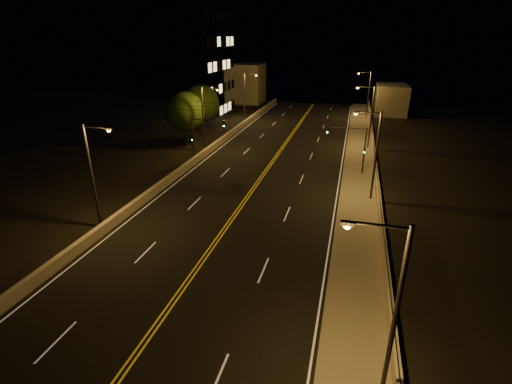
% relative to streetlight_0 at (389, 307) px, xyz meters
% --- Properties ---
extents(ground, '(160.00, 160.00, 0.00)m').
position_rel_streetlight_0_xyz_m(ground, '(-11.51, -2.32, -5.04)').
color(ground, black).
rests_on(ground, ground).
extents(road, '(18.00, 120.00, 0.02)m').
position_rel_streetlight_0_xyz_m(road, '(-11.51, 17.68, -5.03)').
color(road, black).
rests_on(road, ground).
extents(sidewalk, '(3.60, 120.00, 0.30)m').
position_rel_streetlight_0_xyz_m(sidewalk, '(-0.71, 17.68, -4.89)').
color(sidewalk, gray).
rests_on(sidewalk, ground).
extents(curb, '(0.14, 120.00, 0.15)m').
position_rel_streetlight_0_xyz_m(curb, '(-2.58, 17.68, -4.97)').
color(curb, gray).
rests_on(curb, ground).
extents(parapet_wall, '(0.30, 120.00, 1.00)m').
position_rel_streetlight_0_xyz_m(parapet_wall, '(0.94, 17.68, -4.24)').
color(parapet_wall, gray).
rests_on(parapet_wall, sidewalk).
extents(jersey_barrier, '(0.45, 120.00, 0.86)m').
position_rel_streetlight_0_xyz_m(jersey_barrier, '(-20.78, 17.68, -4.62)').
color(jersey_barrier, gray).
rests_on(jersey_barrier, ground).
extents(distant_building_right, '(6.00, 10.00, 5.74)m').
position_rel_streetlight_0_xyz_m(distant_building_right, '(4.99, 69.12, -2.17)').
color(distant_building_right, gray).
rests_on(distant_building_right, ground).
extents(distant_building_left, '(8.00, 8.00, 8.87)m').
position_rel_streetlight_0_xyz_m(distant_building_left, '(-27.51, 74.60, -0.61)').
color(distant_building_left, gray).
rests_on(distant_building_left, ground).
extents(parapet_rail, '(0.06, 120.00, 0.06)m').
position_rel_streetlight_0_xyz_m(parapet_rail, '(0.94, 17.68, -3.71)').
color(parapet_rail, black).
rests_on(parapet_rail, parapet_wall).
extents(lane_markings, '(17.32, 116.00, 0.00)m').
position_rel_streetlight_0_xyz_m(lane_markings, '(-11.51, 17.60, -5.02)').
color(lane_markings, silver).
rests_on(lane_markings, road).
extents(streetlight_0, '(2.55, 0.28, 8.69)m').
position_rel_streetlight_0_xyz_m(streetlight_0, '(0.00, 0.00, 0.00)').
color(streetlight_0, '#2D2D33').
rests_on(streetlight_0, ground).
extents(streetlight_1, '(2.55, 0.28, 8.69)m').
position_rel_streetlight_0_xyz_m(streetlight_1, '(0.00, 22.03, 0.00)').
color(streetlight_1, '#2D2D33').
rests_on(streetlight_1, ground).
extents(streetlight_2, '(2.55, 0.28, 8.69)m').
position_rel_streetlight_0_xyz_m(streetlight_2, '(0.00, 40.54, 0.00)').
color(streetlight_2, '#2D2D33').
rests_on(streetlight_2, ground).
extents(streetlight_3, '(2.55, 0.28, 8.69)m').
position_rel_streetlight_0_xyz_m(streetlight_3, '(0.00, 62.22, 0.00)').
color(streetlight_3, '#2D2D33').
rests_on(streetlight_3, ground).
extents(streetlight_4, '(2.55, 0.28, 8.69)m').
position_rel_streetlight_0_xyz_m(streetlight_4, '(-21.42, 10.84, 0.00)').
color(streetlight_4, '#2D2D33').
rests_on(streetlight_4, ground).
extents(streetlight_5, '(2.55, 0.28, 8.69)m').
position_rel_streetlight_0_xyz_m(streetlight_5, '(-21.42, 33.97, 0.00)').
color(streetlight_5, '#2D2D33').
rests_on(streetlight_5, ground).
extents(streetlight_6, '(2.55, 0.28, 8.69)m').
position_rel_streetlight_0_xyz_m(streetlight_6, '(-21.42, 53.76, 0.00)').
color(streetlight_6, '#2D2D33').
rests_on(streetlight_6, ground).
extents(traffic_signal_right, '(5.11, 0.31, 5.59)m').
position_rel_streetlight_0_xyz_m(traffic_signal_right, '(-1.57, 29.31, -1.46)').
color(traffic_signal_right, '#2D2D33').
rests_on(traffic_signal_right, ground).
extents(traffic_signal_left, '(5.11, 0.31, 5.59)m').
position_rel_streetlight_0_xyz_m(traffic_signal_left, '(-20.25, 29.31, -1.46)').
color(traffic_signal_left, '#2D2D33').
rests_on(traffic_signal_left, ground).
extents(overhead_wires, '(22.00, 0.03, 0.83)m').
position_rel_streetlight_0_xyz_m(overhead_wires, '(-11.51, 27.18, 2.36)').
color(overhead_wires, black).
extents(building_tower, '(24.00, 15.00, 32.96)m').
position_rel_streetlight_0_xyz_m(building_tower, '(-37.99, 54.18, 10.86)').
color(building_tower, gray).
rests_on(building_tower, ground).
extents(tree_0, '(5.71, 5.71, 7.74)m').
position_rel_streetlight_0_xyz_m(tree_0, '(-25.28, 35.86, -0.17)').
color(tree_0, black).
rests_on(tree_0, ground).
extents(tree_1, '(5.85, 5.85, 7.93)m').
position_rel_streetlight_0_xyz_m(tree_1, '(-25.52, 42.33, -0.05)').
color(tree_1, black).
rests_on(tree_1, ground).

